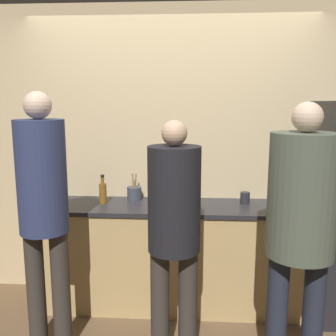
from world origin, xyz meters
TOP-DOWN VIEW (x-y plane):
  - ground_plane at (0.00, 0.00)m, footprint 14.00×14.00m
  - wall_back at (0.00, 0.60)m, footprint 5.20×0.06m
  - counter at (0.00, 0.33)m, footprint 2.26×0.58m
  - person_left at (-0.83, -0.34)m, footprint 0.33×0.33m
  - person_center at (0.07, -0.40)m, footprint 0.35×0.35m
  - person_right at (0.84, -0.56)m, footprint 0.40×0.40m
  - fruit_bowl at (0.04, 0.26)m, footprint 0.35×0.35m
  - utensil_crock at (-0.32, 0.47)m, footprint 0.13×0.13m
  - bottle_amber at (-0.57, 0.32)m, footprint 0.06×0.06m
  - cup_black at (0.65, 0.40)m, footprint 0.08×0.08m

SIDE VIEW (x-z plane):
  - ground_plane at x=0.00m, z-range 0.00..0.00m
  - counter at x=0.00m, z-range 0.00..0.91m
  - fruit_bowl at x=0.04m, z-range 0.89..1.02m
  - cup_black at x=0.65m, z-range 0.90..1.00m
  - utensil_crock at x=-0.32m, z-range 0.85..1.08m
  - person_center at x=0.07m, z-range 0.16..1.81m
  - bottle_amber at x=-0.57m, z-range 0.88..1.13m
  - person_left at x=-0.83m, z-range 0.17..2.01m
  - person_right at x=0.84m, z-range 0.21..1.97m
  - wall_back at x=0.00m, z-range 0.00..2.60m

